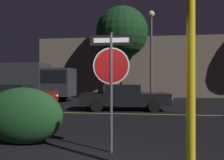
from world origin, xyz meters
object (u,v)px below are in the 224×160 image
object	(u,v)px
passing_car_1	(14,96)
tree_1	(122,32)
passing_car_2	(125,97)
stop_sign	(111,68)
delivery_truck	(38,80)
street_lamp	(151,41)
yellow_pole_right	(191,82)
hedge_bush_1	(23,116)

from	to	relation	value
passing_car_1	tree_1	bearing A→B (deg)	143.62
passing_car_1	passing_car_2	xyz separation A→B (m)	(6.31, -0.26, -0.00)
stop_sign	tree_1	xyz separation A→B (m)	(-1.48, 16.76, 4.04)
stop_sign	delivery_truck	bearing A→B (deg)	118.49
passing_car_1	tree_1	distance (m)	11.42
passing_car_1	tree_1	world-z (taller)	tree_1
passing_car_1	tree_1	size ratio (longest dim) A/B	0.58
stop_sign	delivery_truck	world-z (taller)	delivery_truck
delivery_truck	street_lamp	world-z (taller)	street_lamp
delivery_truck	street_lamp	bearing A→B (deg)	91.40
yellow_pole_right	passing_car_2	xyz separation A→B (m)	(-1.82, 9.21, -0.81)
hedge_bush_1	street_lamp	bearing A→B (deg)	75.21
stop_sign	passing_car_1	size ratio (longest dim) A/B	0.54
passing_car_1	delivery_truck	world-z (taller)	delivery_truck
stop_sign	street_lamp	xyz separation A→B (m)	(1.02, 12.54, 2.51)
stop_sign	street_lamp	size ratio (longest dim) A/B	0.39
hedge_bush_1	delivery_truck	world-z (taller)	delivery_truck
stop_sign	passing_car_1	distance (m)	10.54
hedge_bush_1	stop_sign	bearing A→B (deg)	-10.01
hedge_bush_1	delivery_truck	size ratio (longest dim) A/B	0.35
stop_sign	tree_1	bearing A→B (deg)	93.02
stop_sign	hedge_bush_1	bearing A→B (deg)	167.96
passing_car_2	stop_sign	bearing A→B (deg)	-2.72
stop_sign	yellow_pole_right	world-z (taller)	yellow_pole_right
delivery_truck	street_lamp	xyz separation A→B (m)	(8.45, -0.06, 2.75)
yellow_pole_right	passing_car_1	world-z (taller)	yellow_pole_right
tree_1	street_lamp	bearing A→B (deg)	-59.32
passing_car_2	tree_1	size ratio (longest dim) A/B	0.58
stop_sign	street_lamp	bearing A→B (deg)	83.33
delivery_truck	tree_1	xyz separation A→B (m)	(5.95, 4.15, 4.27)
passing_car_1	delivery_truck	xyz separation A→B (m)	(-0.69, 4.58, 0.87)
delivery_truck	hedge_bush_1	bearing A→B (deg)	25.01
passing_car_2	street_lamp	xyz separation A→B (m)	(1.45, 4.78, 3.62)
hedge_bush_1	passing_car_2	xyz separation A→B (m)	(1.76, 7.38, 0.00)
tree_1	passing_car_2	bearing A→B (deg)	-83.34
yellow_pole_right	delivery_truck	bearing A→B (deg)	122.12
passing_car_1	stop_sign	bearing A→B (deg)	34.71
hedge_bush_1	passing_car_2	distance (m)	7.58
street_lamp	stop_sign	bearing A→B (deg)	-94.64
street_lamp	tree_1	distance (m)	5.13
tree_1	passing_car_1	bearing A→B (deg)	-121.06
stop_sign	passing_car_1	xyz separation A→B (m)	(-6.74, 8.02, -1.11)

